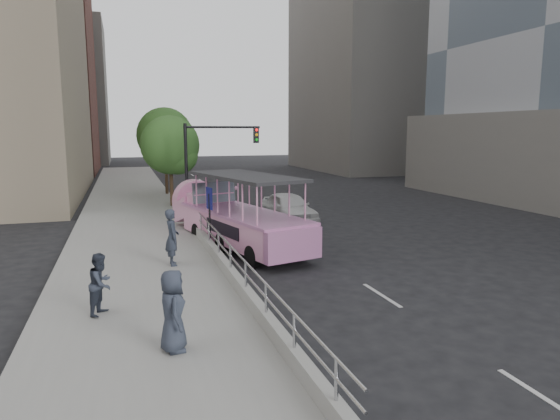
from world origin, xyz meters
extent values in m
plane|color=black|center=(0.00, 0.00, 0.00)|extent=(160.00, 160.00, 0.00)
cube|color=gray|center=(-5.75, 10.00, 0.15)|extent=(5.50, 80.00, 0.30)
cube|color=#989994|center=(-3.12, 2.00, 0.48)|extent=(0.24, 30.00, 0.36)
cylinder|color=#B0B1B5|center=(-3.12, -8.00, 1.01)|extent=(0.07, 0.07, 0.70)
cylinder|color=#B0B1B5|center=(-3.12, -6.00, 1.01)|extent=(0.07, 0.07, 0.70)
cylinder|color=#B0B1B5|center=(-3.12, -4.00, 1.01)|extent=(0.07, 0.07, 0.70)
cylinder|color=#B0B1B5|center=(-3.12, -2.00, 1.01)|extent=(0.07, 0.07, 0.70)
cylinder|color=#B0B1B5|center=(-3.12, 0.00, 1.01)|extent=(0.07, 0.07, 0.70)
cylinder|color=#B0B1B5|center=(-3.12, 2.00, 1.01)|extent=(0.07, 0.07, 0.70)
cylinder|color=#B0B1B5|center=(-3.12, 4.00, 1.01)|extent=(0.07, 0.07, 0.70)
cylinder|color=#B0B1B5|center=(-3.12, 6.00, 1.01)|extent=(0.07, 0.07, 0.70)
cylinder|color=#B0B1B5|center=(-3.12, 8.00, 1.01)|extent=(0.07, 0.07, 0.70)
cylinder|color=#B0B1B5|center=(-3.12, 10.00, 1.01)|extent=(0.07, 0.07, 0.70)
cylinder|color=#B0B1B5|center=(-3.12, 12.00, 1.01)|extent=(0.07, 0.07, 0.70)
cylinder|color=#B0B1B5|center=(-3.12, 2.00, 1.01)|extent=(0.06, 22.00, 0.06)
cylinder|color=#B0B1B5|center=(-3.12, 2.00, 1.34)|extent=(0.06, 22.00, 0.06)
cylinder|color=black|center=(-1.88, 2.08, 0.40)|extent=(0.50, 0.85, 0.80)
cylinder|color=black|center=(0.02, 2.57, 0.40)|extent=(0.50, 0.85, 0.80)
cylinder|color=black|center=(-2.50, 4.50, 0.40)|extent=(0.50, 0.85, 0.80)
cylinder|color=black|center=(-0.61, 4.99, 0.40)|extent=(0.50, 0.85, 0.80)
cylinder|color=black|center=(-3.13, 6.91, 0.40)|extent=(0.50, 0.85, 0.80)
cylinder|color=black|center=(-1.23, 7.40, 0.40)|extent=(0.50, 0.85, 0.80)
cube|color=pink|center=(-1.60, 4.92, 0.91)|extent=(3.99, 7.63, 1.11)
cube|color=pink|center=(-2.67, 9.05, 1.14)|extent=(2.59, 2.38, 1.39)
cylinder|color=pink|center=(-2.87, 9.79, 1.40)|extent=(2.18, 1.13, 2.09)
cube|color=#AD659A|center=(-0.65, 1.25, 0.91)|extent=(2.23, 0.86, 1.11)
cube|color=#AD659A|center=(-1.60, 4.92, 1.52)|extent=(4.16, 7.92, 0.11)
cube|color=#27272A|center=(-1.51, 4.57, 3.02)|extent=(3.76, 6.29, 0.12)
cube|color=gray|center=(-2.28, 7.55, 2.07)|extent=(2.03, 0.70, 0.93)
cube|color=pink|center=(-2.38, 7.93, 1.80)|extent=(2.12, 1.36, 0.45)
imported|color=silver|center=(2.12, 10.06, 0.79)|extent=(2.13, 4.74, 1.58)
imported|color=#2A303E|center=(-4.67, 2.16, 1.26)|extent=(0.50, 0.73, 1.92)
imported|color=#2A303E|center=(-6.79, -1.96, 1.08)|extent=(0.86, 0.94, 1.56)
imported|color=#2A303E|center=(-5.30, -4.64, 1.16)|extent=(0.59, 0.87, 1.73)
cylinder|color=black|center=(-3.00, 4.50, 1.20)|extent=(0.08, 0.08, 2.40)
cube|color=#0D105D|center=(-3.00, 4.50, 2.21)|extent=(0.15, 0.59, 0.87)
cube|color=silver|center=(-2.97, 4.50, 2.21)|extent=(0.09, 0.38, 0.53)
cylinder|color=black|center=(-2.90, 12.50, 2.60)|extent=(0.18, 0.18, 5.20)
cylinder|color=black|center=(-0.90, 12.50, 5.00)|extent=(4.20, 0.12, 0.12)
cube|color=black|center=(1.00, 12.50, 4.55)|extent=(0.28, 0.22, 0.85)
sphere|color=red|center=(1.00, 12.37, 4.85)|extent=(0.16, 0.16, 0.16)
cylinder|color=#322316|center=(-3.40, 16.00, 1.54)|extent=(0.22, 0.22, 3.08)
sphere|color=#2A5A24|center=(-3.40, 16.00, 3.96)|extent=(3.52, 3.52, 3.52)
sphere|color=#2A5A24|center=(-3.00, 15.70, 3.41)|extent=(2.42, 2.42, 2.42)
cylinder|color=#322316|center=(-3.20, 22.00, 1.74)|extent=(0.22, 0.22, 3.47)
sphere|color=#2A5A24|center=(-3.20, 22.00, 4.46)|extent=(3.97, 3.97, 3.97)
sphere|color=#2A5A24|center=(-2.80, 21.70, 3.84)|extent=(2.73, 2.73, 2.73)
cube|color=brown|center=(-18.00, 48.00, 13.00)|extent=(18.00, 16.00, 26.00)
cube|color=slate|center=(26.00, 42.00, 16.00)|extent=(20.00, 20.00, 32.00)
cube|color=slate|center=(-16.00, 64.00, 10.00)|extent=(16.00, 14.00, 20.00)
camera|label=1|loc=(-6.12, -14.63, 4.83)|focal=32.00mm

